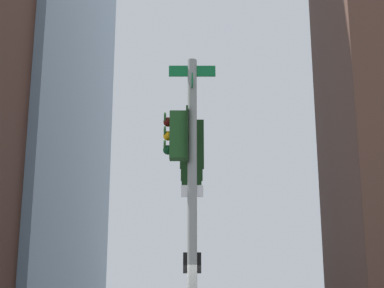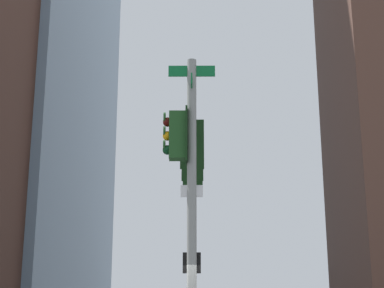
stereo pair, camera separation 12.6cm
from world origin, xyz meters
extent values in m
cylinder|color=gray|center=(0.14, -0.15, 3.40)|extent=(0.19, 0.19, 6.81)
cylinder|color=gray|center=(2.66, 0.13, 5.82)|extent=(5.04, 0.68, 0.12)
cylinder|color=gray|center=(1.05, -0.05, 5.37)|extent=(1.04, 0.20, 0.75)
cube|color=#0F6B33|center=(0.14, -0.15, 6.56)|extent=(0.14, 0.99, 0.24)
cube|color=#0F6B33|center=(0.14, -0.15, 6.26)|extent=(0.74, 0.11, 0.24)
cube|color=white|center=(0.14, -0.15, 3.96)|extent=(0.08, 0.45, 0.24)
cube|color=#1E4C1E|center=(1.54, 0.00, 5.26)|extent=(0.38, 0.38, 1.00)
cube|color=black|center=(1.35, -0.02, 5.26)|extent=(0.10, 0.55, 1.16)
sphere|color=#470A07|center=(1.74, 0.02, 5.56)|extent=(0.20, 0.20, 0.20)
cylinder|color=#1E4C1E|center=(1.81, 0.03, 5.65)|extent=(0.07, 0.23, 0.23)
sphere|color=#F29E0C|center=(1.74, 0.02, 5.26)|extent=(0.20, 0.20, 0.20)
cylinder|color=#1E4C1E|center=(1.81, 0.03, 5.35)|extent=(0.07, 0.23, 0.23)
sphere|color=#0A3819|center=(1.74, 0.02, 4.96)|extent=(0.20, 0.20, 0.20)
cylinder|color=#1E4C1E|center=(1.81, 0.03, 5.05)|extent=(0.07, 0.23, 0.23)
cube|color=#1E4C1E|center=(2.93, 0.16, 5.26)|extent=(0.38, 0.38, 1.00)
cube|color=black|center=(2.75, 0.14, 5.26)|extent=(0.10, 0.55, 1.16)
sphere|color=#470A07|center=(3.14, 0.18, 5.56)|extent=(0.20, 0.20, 0.20)
cylinder|color=#1E4C1E|center=(3.20, 0.19, 5.65)|extent=(0.07, 0.23, 0.23)
sphere|color=#4C330A|center=(3.14, 0.18, 5.26)|extent=(0.20, 0.20, 0.20)
cylinder|color=#1E4C1E|center=(3.20, 0.19, 5.35)|extent=(0.07, 0.23, 0.23)
sphere|color=green|center=(3.14, 0.18, 4.96)|extent=(0.20, 0.20, 0.20)
cylinder|color=#1E4C1E|center=(3.20, 0.19, 5.05)|extent=(0.07, 0.23, 0.23)
cube|color=#1E4C1E|center=(4.33, 0.31, 5.26)|extent=(0.38, 0.38, 1.00)
cube|color=black|center=(4.14, 0.29, 5.26)|extent=(0.10, 0.55, 1.16)
sphere|color=red|center=(4.53, 0.33, 5.56)|extent=(0.20, 0.20, 0.20)
cylinder|color=#1E4C1E|center=(4.60, 0.34, 5.65)|extent=(0.07, 0.23, 0.23)
sphere|color=#4C330A|center=(4.53, 0.33, 5.26)|extent=(0.20, 0.20, 0.20)
cylinder|color=#1E4C1E|center=(4.60, 0.34, 5.35)|extent=(0.07, 0.23, 0.23)
sphere|color=#0A3819|center=(4.53, 0.33, 4.96)|extent=(0.20, 0.20, 0.20)
cylinder|color=#1E4C1E|center=(4.60, 0.34, 5.05)|extent=(0.07, 0.23, 0.23)
cube|color=#1E4C1E|center=(0.11, 0.14, 5.12)|extent=(0.38, 0.38, 1.00)
cube|color=black|center=(0.13, -0.05, 5.12)|extent=(0.55, 0.10, 1.16)
sphere|color=#470A07|center=(0.09, 0.35, 5.42)|extent=(0.20, 0.20, 0.20)
cylinder|color=#1E4C1E|center=(0.08, 0.41, 5.51)|extent=(0.23, 0.07, 0.23)
sphere|color=#F29E0C|center=(0.09, 0.35, 5.12)|extent=(0.20, 0.20, 0.20)
cylinder|color=#1E4C1E|center=(0.08, 0.41, 5.21)|extent=(0.23, 0.07, 0.23)
sphere|color=#0A3819|center=(0.09, 0.35, 4.82)|extent=(0.20, 0.20, 0.20)
cylinder|color=#1E4C1E|center=(0.08, 0.41, 4.91)|extent=(0.23, 0.07, 0.23)
cube|color=black|center=(0.39, -0.13, 2.55)|extent=(0.29, 0.39, 0.40)
cube|color=#EA5914|center=(0.52, -0.11, 2.55)|extent=(0.05, 0.25, 0.28)
camera|label=1|loc=(-11.49, -1.39, 1.89)|focal=54.89mm
camera|label=2|loc=(-11.48, -1.51, 1.89)|focal=54.89mm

